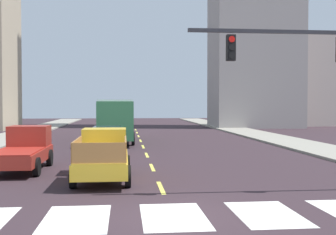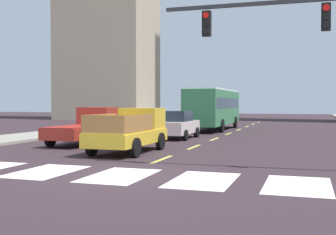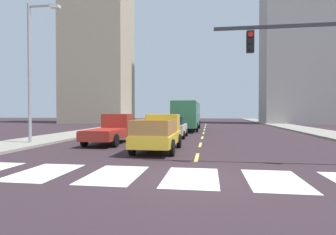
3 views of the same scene
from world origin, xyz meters
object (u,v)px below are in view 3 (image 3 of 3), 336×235
pickup_dark (112,129)px  sedan_near_left (174,127)px  streetlight_left (32,67)px  pickup_stakebed (159,133)px  city_bus (187,113)px

pickup_dark → sedan_near_left: bearing=50.8°
pickup_dark → streetlight_left: (-4.73, -1.60, 4.05)m
sedan_near_left → pickup_dark: bearing=-125.3°
pickup_stakebed → sedan_near_left: 7.54m
pickup_stakebed → sedan_near_left: size_ratio=1.18×
pickup_stakebed → pickup_dark: bearing=143.3°
pickup_dark → city_bus: city_bus is taller
streetlight_left → city_bus: bearing=60.9°
pickup_stakebed → city_bus: (0.23, 16.87, 1.02)m
pickup_stakebed → pickup_dark: same height
city_bus → streetlight_left: bearing=-117.3°
pickup_stakebed → streetlight_left: size_ratio=0.58×
sedan_near_left → streetlight_left: (-8.37, -6.33, 4.11)m
pickup_dark → city_bus: 14.65m
pickup_dark → streetlight_left: 6.43m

